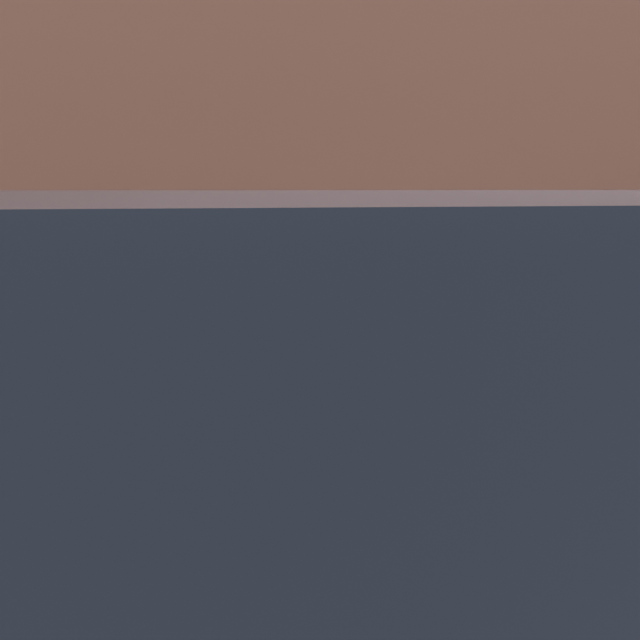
% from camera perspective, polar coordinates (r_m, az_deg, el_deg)
% --- Properties ---
extents(sidewalk, '(24.00, 2.80, 0.11)m').
position_cam_1_polar(sidewalk, '(4.38, 3.94, -11.42)').
color(sidewalk, '#9E9B96').
rests_on(sidewalk, ground_plane).
extents(building_facade, '(24.00, 0.30, 5.83)m').
position_cam_1_polar(building_facade, '(6.57, -0.91, 21.84)').
color(building_facade, '#935642').
rests_on(building_facade, ground_plane).
extents(parking_meter, '(0.20, 0.14, 1.52)m').
position_cam_1_polar(parking_meter, '(3.14, 0.00, 1.28)').
color(parking_meter, gray).
rests_on(parking_meter, sidewalk).
extents(parked_car_beside_meter, '(5.06, 2.07, 1.79)m').
position_cam_1_polar(parked_car_beside_meter, '(1.47, -22.48, -25.41)').
color(parked_car_beside_meter, black).
rests_on(parked_car_beside_meter, ground_plane).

